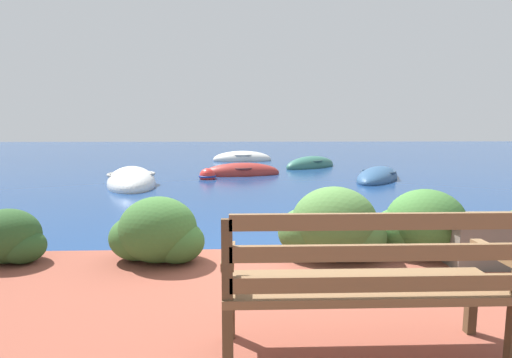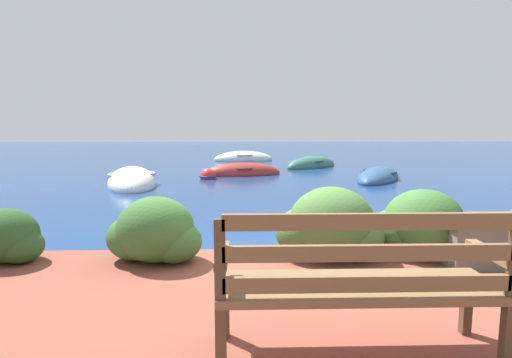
# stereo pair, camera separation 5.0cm
# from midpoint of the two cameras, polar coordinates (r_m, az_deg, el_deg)

# --- Properties ---
(ground_plane) EXTENTS (80.00, 80.00, 0.00)m
(ground_plane) POSITION_cam_midpoint_polar(r_m,az_deg,el_deg) (4.76, 6.96, -12.36)
(ground_plane) COLOR navy
(park_bench) EXTENTS (1.69, 0.48, 0.93)m
(park_bench) POSITION_cam_midpoint_polar(r_m,az_deg,el_deg) (2.51, 15.09, -13.83)
(park_bench) COLOR brown
(park_bench) RESTS_ON patio_terrace
(hedge_clump_far_left) EXTENTS (0.82, 0.59, 0.56)m
(hedge_clump_far_left) POSITION_cam_midpoint_polar(r_m,az_deg,el_deg) (4.88, -31.99, -7.27)
(hedge_clump_far_left) COLOR #284C23
(hedge_clump_far_left) RESTS_ON patio_terrace
(hedge_clump_left) EXTENTS (1.00, 0.72, 0.68)m
(hedge_clump_left) POSITION_cam_midpoint_polar(r_m,az_deg,el_deg) (4.28, -14.00, -7.55)
(hedge_clump_left) COLOR #38662D
(hedge_clump_left) RESTS_ON patio_terrace
(hedge_clump_centre) EXTENTS (1.13, 0.81, 0.77)m
(hedge_clump_centre) POSITION_cam_midpoint_polar(r_m,az_deg,el_deg) (4.32, 10.81, -6.83)
(hedge_clump_centre) COLOR #426B33
(hedge_clump_centre) RESTS_ON patio_terrace
(hedge_clump_right) EXTENTS (1.07, 0.77, 0.73)m
(hedge_clump_right) POSITION_cam_midpoint_polar(r_m,az_deg,el_deg) (4.71, 22.83, -6.33)
(hedge_clump_right) COLOR #38662D
(hedge_clump_right) RESTS_ON patio_terrace
(rowboat_nearest) EXTENTS (2.06, 3.31, 0.90)m
(rowboat_nearest) POSITION_cam_midpoint_polar(r_m,az_deg,el_deg) (11.59, -17.15, -0.49)
(rowboat_nearest) COLOR silver
(rowboat_nearest) RESTS_ON ground_plane
(rowboat_mid) EXTENTS (2.49, 3.26, 0.68)m
(rowboat_mid) POSITION_cam_midpoint_polar(r_m,az_deg,el_deg) (12.85, 17.21, 0.17)
(rowboat_mid) COLOR #2D517A
(rowboat_mid) RESTS_ON ground_plane
(rowboat_far) EXTENTS (2.78, 1.44, 0.73)m
(rowboat_far) POSITION_cam_midpoint_polar(r_m,az_deg,el_deg) (13.44, -1.90, 0.82)
(rowboat_far) COLOR #9E2D28
(rowboat_far) RESTS_ON ground_plane
(rowboat_outer) EXTENTS (2.63, 2.44, 0.79)m
(rowboat_outer) POSITION_cam_midpoint_polar(r_m,az_deg,el_deg) (16.14, 8.04, 1.88)
(rowboat_outer) COLOR #336B5B
(rowboat_outer) RESTS_ON ground_plane
(rowboat_distant) EXTENTS (2.89, 1.47, 0.83)m
(rowboat_distant) POSITION_cam_midpoint_polar(r_m,az_deg,el_deg) (19.13, -1.74, 2.82)
(rowboat_distant) COLOR silver
(rowboat_distant) RESTS_ON ground_plane
(mooring_buoy) EXTENTS (0.55, 0.55, 0.50)m
(mooring_buoy) POSITION_cam_midpoint_polar(r_m,az_deg,el_deg) (12.51, -6.76, 0.40)
(mooring_buoy) COLOR red
(mooring_buoy) RESTS_ON ground_plane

